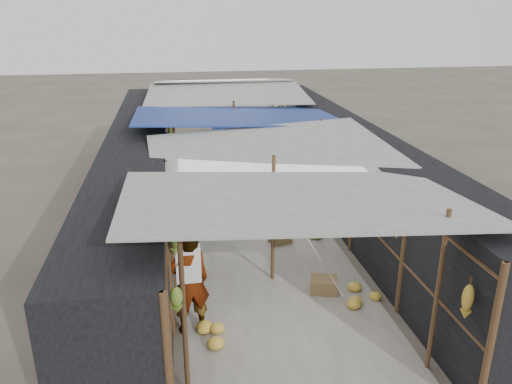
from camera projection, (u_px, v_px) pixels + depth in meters
ground at (312, 381)px, 7.30m from camera, size 80.00×80.00×0.00m
aisle_slab at (247, 213)px, 13.32m from camera, size 3.60×16.00×0.02m
stall_left at (140, 178)px, 12.51m from camera, size 1.40×15.00×2.30m
stall_right at (346, 168)px, 13.35m from camera, size 1.40×15.00×2.30m
crate_near at (324, 285)px, 9.56m from camera, size 0.60×0.53×0.30m
crate_mid at (280, 238)px, 11.60m from camera, size 0.54×0.48×0.27m
crate_back at (198, 175)px, 16.02m from camera, size 0.42×0.35×0.26m
black_basin at (284, 202)px, 13.89m from camera, size 0.56×0.56×0.17m
vendor_elderly at (189, 282)px, 8.18m from camera, size 0.76×0.59×1.84m
shopper_blue at (225, 196)px, 12.10m from camera, size 1.03×0.92×1.76m
vendor_seated at (275, 173)px, 15.25m from camera, size 0.35×0.59×0.91m
market_canopy at (245, 122)px, 12.81m from camera, size 5.62×15.20×2.77m
hanging_bananas at (243, 154)px, 12.78m from camera, size 3.95×14.30×0.79m
floor_bananas at (246, 225)px, 12.27m from camera, size 3.89×10.28×0.36m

